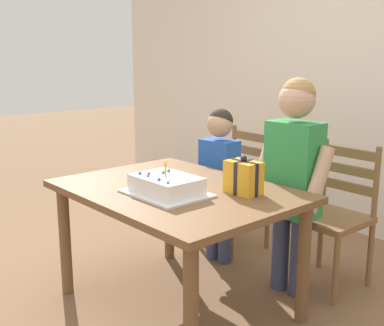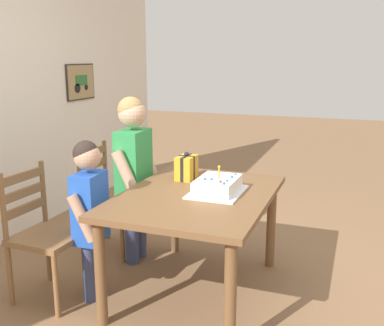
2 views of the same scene
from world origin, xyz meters
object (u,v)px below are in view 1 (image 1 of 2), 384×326
object	(u,v)px
chair_right	(334,215)
child_older	(294,166)
chair_left	(237,188)
dining_table	(177,204)
birthday_cake	(166,186)
child_younger	(219,171)
gift_box_red_large	(243,177)

from	to	relation	value
chair_right	child_older	size ratio (longest dim) A/B	0.69
chair_left	dining_table	bearing A→B (deg)	-65.93
birthday_cake	chair_left	bearing A→B (deg)	114.47
birthday_cake	child_younger	distance (m)	0.87
birthday_cake	gift_box_red_large	xyz separation A→B (m)	(0.26, 0.33, 0.04)
child_older	chair_right	bearing A→B (deg)	70.88
dining_table	gift_box_red_large	size ratio (longest dim) A/B	6.25
chair_right	child_older	bearing A→B (deg)	-109.12
birthday_cake	chair_right	xyz separation A→B (m)	(0.36, 1.08, -0.31)
chair_left	child_older	bearing A→B (deg)	-22.27
gift_box_red_large	chair_right	bearing A→B (deg)	82.15
gift_box_red_large	child_older	xyz separation A→B (m)	(-0.00, 0.45, -0.00)
birthday_cake	chair_right	distance (m)	1.18
chair_right	child_younger	bearing A→B (deg)	-157.62
birthday_cake	gift_box_red_large	world-z (taller)	gift_box_red_large
birthday_cake	child_older	world-z (taller)	child_older
chair_right	child_older	world-z (taller)	child_older
dining_table	birthday_cake	bearing A→B (deg)	-62.66
chair_left	child_older	distance (m)	0.88
chair_left	child_older	world-z (taller)	child_older
gift_box_red_large	child_younger	world-z (taller)	child_younger
child_younger	child_older	bearing A→B (deg)	-0.05
chair_left	chair_right	distance (m)	0.85
gift_box_red_large	chair_left	distance (m)	1.12
chair_right	child_younger	xyz separation A→B (m)	(-0.74, -0.30, 0.21)
birthday_cake	chair_left	xyz separation A→B (m)	(-0.49, 1.08, -0.31)
gift_box_red_large	chair_right	world-z (taller)	gift_box_red_large
birthday_cake	chair_left	size ratio (longest dim) A/B	0.48
child_older	child_younger	xyz separation A→B (m)	(-0.63, 0.00, -0.14)
dining_table	chair_right	world-z (taller)	chair_right
gift_box_red_large	child_younger	distance (m)	0.79
dining_table	birthday_cake	world-z (taller)	birthday_cake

